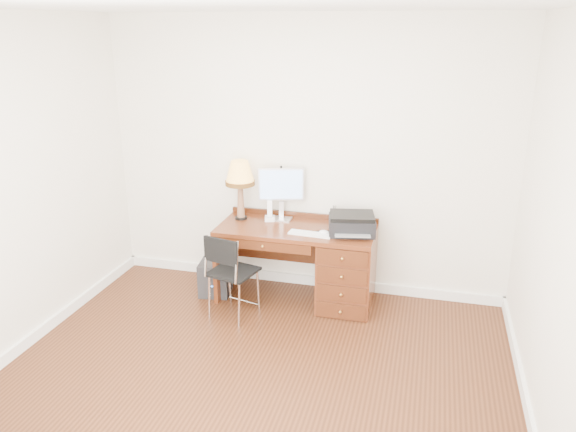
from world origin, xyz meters
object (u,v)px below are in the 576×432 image
(equipment_box, at_px, (215,278))
(leg_lamp, at_px, (240,177))
(phone, at_px, (270,215))
(chair, at_px, (231,268))
(printer, at_px, (352,224))
(monitor, at_px, (282,187))
(desk, at_px, (329,263))

(equipment_box, bearing_deg, leg_lamp, 34.81)
(phone, distance_m, chair, 0.74)
(phone, height_order, equipment_box, phone)
(printer, bearing_deg, leg_lamp, 162.65)
(printer, height_order, chair, printer)
(chair, bearing_deg, printer, 40.13)
(printer, relative_size, equipment_box, 1.39)
(leg_lamp, distance_m, phone, 0.48)
(printer, height_order, leg_lamp, leg_lamp)
(leg_lamp, relative_size, equipment_box, 1.73)
(monitor, bearing_deg, leg_lamp, 179.03)
(monitor, relative_size, printer, 1.09)
(phone, xyz_separation_m, chair, (-0.18, -0.64, -0.31))
(printer, bearing_deg, chair, -165.03)
(leg_lamp, relative_size, chair, 0.72)
(chair, height_order, equipment_box, chair)
(desk, distance_m, phone, 0.75)
(equipment_box, bearing_deg, monitor, 18.56)
(desk, xyz_separation_m, monitor, (-0.52, 0.21, 0.66))
(desk, height_order, chair, chair)
(leg_lamp, height_order, phone, leg_lamp)
(monitor, height_order, leg_lamp, leg_lamp)
(monitor, height_order, printer, monitor)
(phone, relative_size, chair, 0.25)
(desk, xyz_separation_m, chair, (-0.81, -0.52, 0.08))
(desk, relative_size, printer, 3.15)
(chair, distance_m, equipment_box, 0.62)
(chair, bearing_deg, desk, 46.48)
(leg_lamp, xyz_separation_m, equipment_box, (-0.22, -0.21, -1.01))
(phone, distance_m, equipment_box, 0.85)
(desk, bearing_deg, chair, -147.46)
(desk, relative_size, monitor, 2.88)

